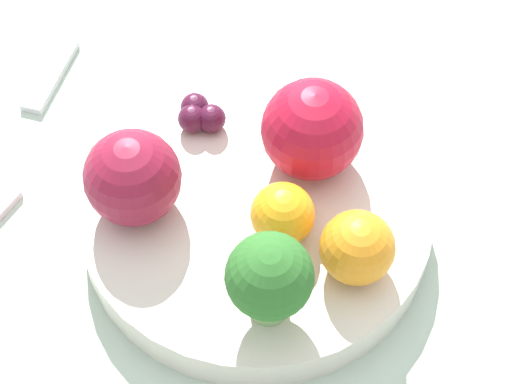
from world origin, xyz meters
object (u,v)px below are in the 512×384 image
(bowl, at_px, (256,214))
(orange_front, at_px, (277,218))
(grape_cluster, at_px, (198,116))
(apple_red, at_px, (312,129))
(orange_back, at_px, (357,248))
(broccoli, at_px, (269,278))
(spoon, at_px, (50,75))
(apple_green, at_px, (133,177))

(bowl, relative_size, orange_front, 5.73)
(orange_front, xyz_separation_m, grape_cluster, (-0.01, -0.10, -0.01))
(apple_red, bearing_deg, grape_cluster, -57.44)
(orange_front, bearing_deg, orange_back, 118.69)
(apple_red, distance_m, grape_cluster, 0.08)
(apple_red, relative_size, orange_front, 1.65)
(bowl, bearing_deg, apple_red, -172.70)
(orange_back, bearing_deg, broccoli, -6.43)
(bowl, height_order, grape_cluster, grape_cluster)
(bowl, distance_m, orange_front, 0.04)
(broccoli, relative_size, spoon, 0.98)
(orange_back, distance_m, grape_cluster, 0.14)
(spoon, bearing_deg, grape_cluster, 113.41)
(broccoli, distance_m, apple_red, 0.11)
(orange_front, distance_m, orange_back, 0.05)
(apple_green, bearing_deg, grape_cluster, -154.15)
(broccoli, bearing_deg, grape_cluster, -106.96)
(apple_green, distance_m, orange_front, 0.09)
(bowl, height_order, spoon, bowl)
(bowl, bearing_deg, spoon, -76.01)
(grape_cluster, bearing_deg, apple_red, 122.56)
(apple_green, bearing_deg, broccoli, 102.78)
(orange_front, bearing_deg, apple_green, -49.72)
(orange_back, bearing_deg, grape_cluster, -83.75)
(grape_cluster, relative_size, spoon, 0.51)
(apple_red, xyz_separation_m, spoon, (0.09, -0.18, -0.06))
(bowl, bearing_deg, orange_back, 105.70)
(bowl, relative_size, apple_red, 3.48)
(apple_red, bearing_deg, apple_green, -17.61)
(bowl, distance_m, grape_cluster, 0.07)
(apple_red, height_order, orange_back, apple_red)
(broccoli, distance_m, orange_back, 0.06)
(orange_back, height_order, grape_cluster, orange_back)
(orange_back, bearing_deg, bowl, -74.30)
(apple_green, xyz_separation_m, spoon, (-0.01, -0.15, -0.06))
(broccoli, height_order, apple_green, broccoli)
(apple_green, distance_m, spoon, 0.16)
(broccoli, distance_m, grape_cluster, 0.14)
(apple_green, bearing_deg, orange_back, 126.07)
(broccoli, bearing_deg, bowl, -119.89)
(apple_red, bearing_deg, orange_back, 71.15)
(broccoli, relative_size, apple_green, 1.08)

